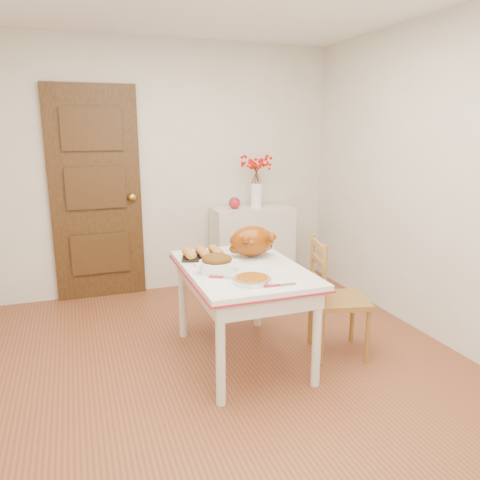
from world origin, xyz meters
name	(u,v)px	position (x,y,z in m)	size (l,w,h in m)	color
floor	(230,378)	(0.00, 0.00, 0.00)	(3.50, 4.00, 0.00)	brown
wall_back	(167,169)	(0.00, 2.00, 1.25)	(3.50, 0.00, 2.50)	silver
wall_right	(453,185)	(1.75, 0.00, 1.25)	(0.00, 4.00, 2.50)	silver
door_back	(96,195)	(-0.70, 1.97, 1.03)	(0.85, 0.06, 2.06)	black
sideboard	(252,247)	(0.85, 1.78, 0.42)	(0.84, 0.38, 0.84)	beige
kitchen_table	(242,313)	(0.18, 0.25, 0.35)	(0.81, 1.18, 0.71)	white
chair_oak	(339,297)	(0.88, 0.09, 0.44)	(0.39, 0.39, 0.89)	brown
berry_vase	(256,183)	(0.89, 1.78, 1.10)	(0.27, 0.27, 0.52)	white
apple	(235,203)	(0.65, 1.78, 0.90)	(0.12, 0.12, 0.12)	#AA1B26
turkey_platter	(252,243)	(0.31, 0.41, 0.83)	(0.39, 0.31, 0.25)	#792A06
pumpkin_pie	(252,279)	(0.12, -0.11, 0.73)	(0.24, 0.24, 0.05)	#86420C
stuffing_dish	(217,263)	(-0.03, 0.19, 0.77)	(0.31, 0.24, 0.12)	brown
rolls_tray	(203,253)	(-0.03, 0.55, 0.75)	(0.30, 0.23, 0.08)	#B8733D
pie_server	(281,285)	(0.26, -0.22, 0.71)	(0.20, 0.06, 0.01)	silver
carving_knife	(229,277)	(0.00, 0.03, 0.71)	(0.26, 0.06, 0.01)	silver
drinking_glass	(233,244)	(0.26, 0.69, 0.76)	(0.06, 0.06, 0.11)	white
shaker_pair	(259,243)	(0.48, 0.68, 0.75)	(0.09, 0.04, 0.09)	white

